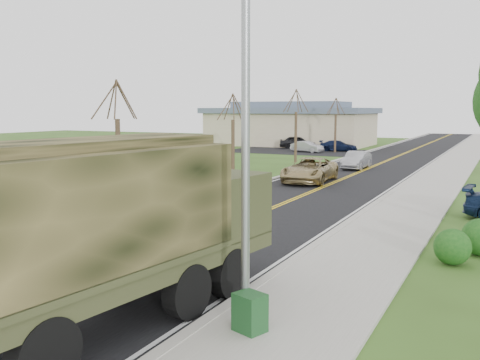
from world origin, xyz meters
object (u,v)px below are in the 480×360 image
Objects in this scene: military_truck at (115,218)px; utility_box_near at (250,312)px; suv_champagne at (310,170)px; sedan_silver at (356,160)px.

military_truck is 10.53× the size of utility_box_near.
military_truck is at bearing -83.87° from suv_champagne.
military_truck is at bearing -149.43° from utility_box_near.
military_truck reaches higher than sedan_silver.
military_truck is 23.90m from suv_champagne.
suv_champagne is 9.03m from sedan_silver.
utility_box_near is at bearing 18.64° from military_truck.
utility_box_near is (6.77, -22.98, -0.29)m from suv_champagne.
sedan_silver is at bearing 103.19° from military_truck.
sedan_silver is 5.24× the size of utility_box_near.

